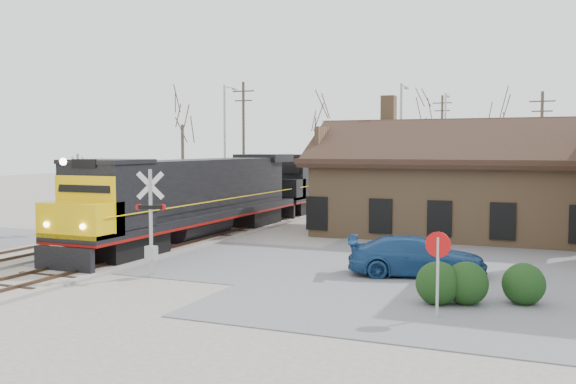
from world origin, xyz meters
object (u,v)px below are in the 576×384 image
at_px(depot, 452,191).
at_px(locomotive_lead, 191,197).
at_px(locomotive_trailing, 322,179).
at_px(parked_car, 417,256).

bearing_deg(depot, locomotive_lead, -146.71).
distance_m(depot, locomotive_trailing, 17.09).
bearing_deg(locomotive_trailing, parked_car, -62.89).
relative_size(depot, parked_car, 2.96).
height_order(depot, locomotive_trailing, depot).
distance_m(locomotive_trailing, parked_car, 27.56).
relative_size(depot, locomotive_lead, 0.77).
bearing_deg(locomotive_trailing, locomotive_lead, -90.00).
relative_size(locomotive_trailing, parked_car, 3.85).
height_order(depot, parked_car, depot).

